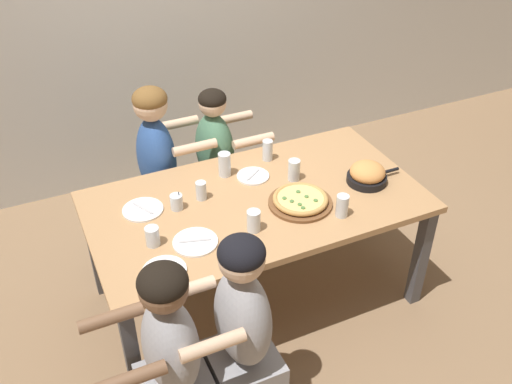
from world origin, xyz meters
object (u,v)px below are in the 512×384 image
(drinking_glass_a, at_px, (201,191))
(drinking_glass_c, at_px, (152,236))
(skillet_bowl, at_px, (367,174))
(empty_plate_a, at_px, (253,176))
(drinking_glass_g, at_px, (294,171))
(drinking_glass_e, at_px, (342,206))
(diner_near_left, at_px, (173,369))
(drinking_glass_d, at_px, (254,221))
(empty_plate_d, at_px, (195,242))
(diner_far_midleft, at_px, (159,177))
(empty_plate_c, at_px, (164,271))
(drinking_glass_b, at_px, (225,166))
(cocktail_glass_blue, at_px, (177,203))
(empty_plate_b, at_px, (143,210))
(diner_far_center, at_px, (216,171))
(drinking_glass_f, at_px, (268,150))
(diner_near_midleft, at_px, (242,342))
(pizza_board_main, at_px, (300,200))

(drinking_glass_a, height_order, drinking_glass_c, drinking_glass_a)
(skillet_bowl, height_order, empty_plate_a, skillet_bowl)
(drinking_glass_g, bearing_deg, drinking_glass_c, -166.24)
(skillet_bowl, distance_m, drinking_glass_e, 0.37)
(diner_near_left, bearing_deg, drinking_glass_d, -51.87)
(drinking_glass_a, distance_m, diner_near_left, 1.02)
(empty_plate_a, relative_size, empty_plate_d, 0.83)
(drinking_glass_d, relative_size, diner_far_midleft, 0.10)
(empty_plate_a, relative_size, empty_plate_c, 0.90)
(empty_plate_d, distance_m, drinking_glass_a, 0.39)
(drinking_glass_b, relative_size, diner_far_midleft, 0.12)
(cocktail_glass_blue, distance_m, drinking_glass_a, 0.16)
(skillet_bowl, height_order, diner_near_left, diner_near_left)
(empty_plate_a, bearing_deg, empty_plate_b, -175.82)
(diner_far_midleft, bearing_deg, drinking_glass_g, 45.41)
(drinking_glass_d, distance_m, drinking_glass_e, 0.49)
(empty_plate_a, xyz_separation_m, empty_plate_c, (-0.72, -0.57, -0.00))
(drinking_glass_a, distance_m, diner_far_midleft, 0.65)
(drinking_glass_b, bearing_deg, empty_plate_c, -131.44)
(drinking_glass_e, bearing_deg, diner_far_center, 106.87)
(diner_far_midleft, height_order, diner_near_left, diner_far_midleft)
(drinking_glass_a, distance_m, drinking_glass_f, 0.56)
(empty_plate_d, xyz_separation_m, cocktail_glass_blue, (0.01, 0.32, 0.03))
(empty_plate_b, relative_size, drinking_glass_c, 2.12)
(empty_plate_c, bearing_deg, drinking_glass_f, 38.62)
(empty_plate_c, bearing_deg, diner_near_midleft, -57.59)
(drinking_glass_a, distance_m, diner_near_midleft, 0.91)
(drinking_glass_c, bearing_deg, diner_near_left, -100.47)
(empty_plate_a, relative_size, cocktail_glass_blue, 1.77)
(drinking_glass_f, height_order, diner_far_center, diner_far_center)
(empty_plate_a, distance_m, diner_far_midleft, 0.71)
(skillet_bowl, relative_size, drinking_glass_e, 2.63)
(pizza_board_main, relative_size, drinking_glass_c, 3.39)
(empty_plate_b, bearing_deg, drinking_glass_e, -27.06)
(pizza_board_main, relative_size, empty_plate_c, 1.67)
(drinking_glass_g, relative_size, diner_near_midleft, 0.11)
(empty_plate_a, bearing_deg, drinking_glass_a, -167.52)
(drinking_glass_a, height_order, drinking_glass_b, drinking_glass_b)
(drinking_glass_g, height_order, diner_near_left, diner_near_left)
(diner_near_midleft, bearing_deg, empty_plate_c, 32.41)
(skillet_bowl, xyz_separation_m, drinking_glass_g, (-0.38, 0.20, 0.00))
(drinking_glass_b, height_order, drinking_glass_e, drinking_glass_b)
(pizza_board_main, bearing_deg, drinking_glass_c, 179.43)
(pizza_board_main, distance_m, empty_plate_b, 0.87)
(drinking_glass_g, bearing_deg, pizza_board_main, -109.39)
(empty_plate_b, xyz_separation_m, diner_near_midleft, (0.20, -0.89, -0.22))
(empty_plate_a, distance_m, empty_plate_b, 0.69)
(diner_near_midleft, distance_m, diner_near_left, 0.34)
(drinking_glass_e, distance_m, drinking_glass_f, 0.69)
(skillet_bowl, relative_size, drinking_glass_d, 2.85)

